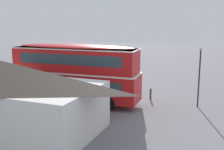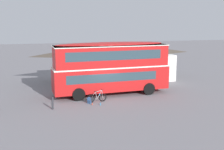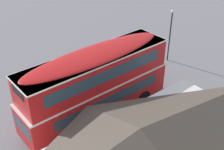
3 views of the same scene
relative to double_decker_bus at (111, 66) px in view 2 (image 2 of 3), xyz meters
The scene contains 8 objects.
ground_plane 2.87m from the double_decker_bus, 140.10° to the right, with size 120.00×120.00×0.00m, color slate.
double_decker_bus is the anchor object (origin of this frame).
touring_bicycle 3.66m from the double_decker_bus, 130.10° to the right, with size 1.72×0.62×1.02m.
backpack_on_ground 4.14m from the double_decker_bus, 136.29° to the right, with size 0.38×0.36×0.54m.
water_bottle_red_squeeze 4.50m from the double_decker_bus, 128.78° to the right, with size 0.07×0.07×0.22m.
water_bottle_blue_sports 4.39m from the double_decker_bus, 118.33° to the right, with size 0.07×0.07×0.24m.
pub_building 6.63m from the double_decker_bus, 73.15° to the left, with size 13.31×6.23×4.31m.
kerb_bollard 6.71m from the double_decker_bus, 149.26° to the right, with size 0.16×0.16×0.97m.
Camera 2 is at (-5.64, -24.26, 6.81)m, focal length 46.40 mm.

